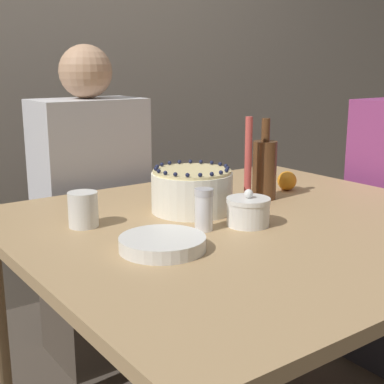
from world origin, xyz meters
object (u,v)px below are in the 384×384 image
object	(u,v)px
sugar_shaker	(203,209)
person_man_blue_shirt	(93,228)
bottle	(264,168)
cake	(192,191)
candle	(248,169)
sugar_bowl	(248,211)

from	to	relation	value
sugar_shaker	person_man_blue_shirt	xyz separation A→B (m)	(0.05, 0.78, -0.25)
bottle	person_man_blue_shirt	world-z (taller)	person_man_blue_shirt
cake	candle	size ratio (longest dim) A/B	0.88
candle	sugar_shaker	bearing A→B (deg)	-153.63
sugar_shaker	person_man_blue_shirt	distance (m)	0.82
sugar_bowl	candle	xyz separation A→B (m)	(0.15, 0.17, 0.07)
sugar_bowl	bottle	world-z (taller)	bottle
candle	person_man_blue_shirt	size ratio (longest dim) A/B	0.22
sugar_shaker	cake	bearing A→B (deg)	63.06
bottle	candle	bearing A→B (deg)	-167.32
candle	sugar_bowl	bearing A→B (deg)	-131.21
cake	bottle	world-z (taller)	bottle
cake	sugar_bowl	xyz separation A→B (m)	(0.04, -0.20, -0.02)
cake	sugar_shaker	size ratio (longest dim) A/B	2.15
sugar_shaker	sugar_bowl	bearing A→B (deg)	-16.32
candle	bottle	distance (m)	0.09
sugar_shaker	candle	distance (m)	0.31
sugar_bowl	bottle	distance (m)	0.31
cake	sugar_shaker	distance (m)	0.19
sugar_bowl	cake	bearing A→B (deg)	100.48
sugar_shaker	bottle	distance (m)	0.39
cake	sugar_shaker	world-z (taller)	cake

